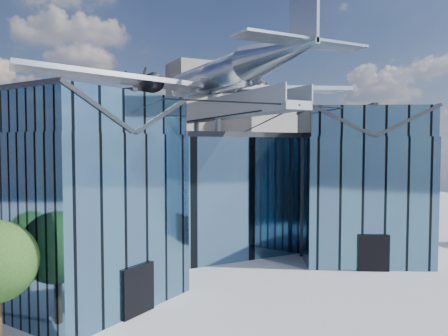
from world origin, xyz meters
name	(u,v)px	position (x,y,z in m)	size (l,w,h in m)	color
ground_plane	(237,271)	(0.00, 0.00, 0.00)	(120.00, 120.00, 0.00)	gray
museum	(202,186)	(0.00, 5.82, 5.54)	(32.88, 24.50, 17.60)	#466E8E
bg_towers	(102,139)	(1.45, 50.49, 10.01)	(77.00, 24.50, 26.00)	slate
tree_side_e	(367,191)	(23.90, 11.14, 3.46)	(4.29, 4.29, 5.12)	#322214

